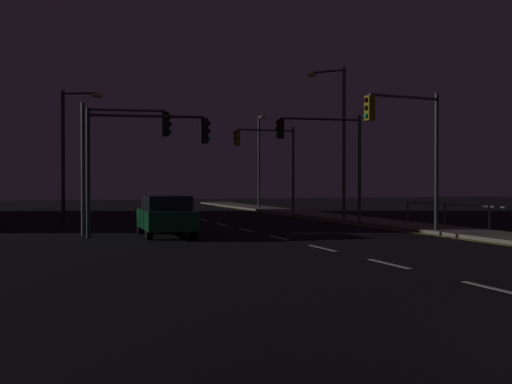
% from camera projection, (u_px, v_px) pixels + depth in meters
% --- Properties ---
extents(ground_plane, '(112.00, 112.00, 0.00)m').
position_uv_depth(ground_plane, '(274.00, 237.00, 23.86)').
color(ground_plane, black).
rests_on(ground_plane, ground).
extents(sidewalk_right, '(2.65, 77.00, 0.14)m').
position_uv_depth(sidewalk_right, '(445.00, 230.00, 26.29)').
color(sidewalk_right, gray).
rests_on(sidewalk_right, ground).
extents(lane_markings_center, '(0.14, 50.00, 0.01)m').
position_uv_depth(lane_markings_center, '(246.00, 230.00, 27.18)').
color(lane_markings_center, silver).
rests_on(lane_markings_center, ground).
extents(lane_edge_line, '(0.14, 53.00, 0.01)m').
position_uv_depth(lane_edge_line, '(356.00, 225.00, 30.53)').
color(lane_edge_line, gold).
rests_on(lane_edge_line, ground).
extents(car, '(1.96, 4.46, 1.57)m').
position_uv_depth(car, '(166.00, 215.00, 23.99)').
color(car, '#14592D').
rests_on(car, ground).
extents(traffic_light_far_center, '(4.07, 0.34, 5.48)m').
position_uv_depth(traffic_light_far_center, '(268.00, 152.00, 39.39)').
color(traffic_light_far_center, '#4C4C51').
rests_on(traffic_light_far_center, sidewalk_right).
extents(traffic_light_overhead_east, '(4.62, 0.82, 4.82)m').
position_uv_depth(traffic_light_overhead_east, '(146.00, 146.00, 23.60)').
color(traffic_light_overhead_east, '#2D3033').
rests_on(traffic_light_overhead_east, ground).
extents(traffic_light_near_left, '(4.48, 0.59, 5.33)m').
position_uv_depth(traffic_light_near_left, '(323.00, 145.00, 31.16)').
color(traffic_light_near_left, '#4C4C51').
rests_on(traffic_light_near_left, sidewalk_right).
extents(traffic_light_mid_right, '(3.46, 0.70, 5.14)m').
position_uv_depth(traffic_light_mid_right, '(123.00, 143.00, 24.43)').
color(traffic_light_mid_right, '#4C4C51').
rests_on(traffic_light_mid_right, ground).
extents(traffic_light_mid_left, '(3.59, 0.64, 5.54)m').
position_uv_depth(traffic_light_mid_left, '(407.00, 133.00, 24.67)').
color(traffic_light_mid_left, '#2D3033').
rests_on(traffic_light_mid_left, sidewalk_right).
extents(street_lamp_median, '(0.57, 1.76, 7.26)m').
position_uv_depth(street_lamp_median, '(260.00, 152.00, 49.58)').
color(street_lamp_median, '#38383D').
rests_on(street_lamp_median, sidewalk_right).
extents(street_lamp_corner, '(1.94, 0.89, 6.53)m').
position_uv_depth(street_lamp_corner, '(70.00, 143.00, 30.33)').
color(street_lamp_corner, '#2D3033').
rests_on(street_lamp_corner, ground).
extents(street_lamp_mid_block, '(1.65, 1.64, 8.10)m').
position_uv_depth(street_lamp_mid_block, '(338.00, 129.00, 33.60)').
color(street_lamp_mid_block, '#4C4C51').
rests_on(street_lamp_mid_block, sidewalk_right).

